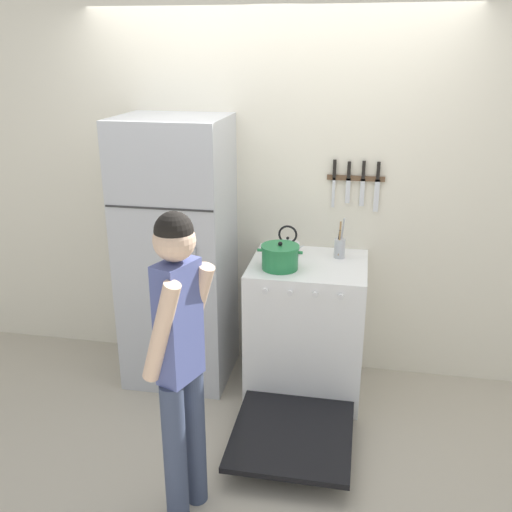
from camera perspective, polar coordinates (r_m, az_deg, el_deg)
ground_plane at (r=4.45m, az=1.45°, el=-10.16°), size 14.00×14.00×0.00m
wall_back at (r=3.99m, az=1.68°, el=6.06°), size 10.00×0.06×2.55m
refrigerator at (r=3.92m, az=-7.86°, el=0.19°), size 0.70×0.64×1.84m
stove_range at (r=3.88m, az=5.02°, el=-7.37°), size 0.76×1.41×0.93m
dutch_oven_pot at (r=3.59m, az=2.42°, el=-0.09°), size 0.28×0.24×0.18m
tea_kettle at (r=3.84m, az=3.21°, el=0.98°), size 0.21×0.16×0.21m
utensil_jar at (r=3.81m, az=8.37°, el=0.88°), size 0.07×0.07×0.27m
person at (r=2.71m, az=-7.59°, el=-9.66°), size 0.33×0.38×1.59m
wall_knife_strip at (r=3.86m, az=10.00°, el=7.71°), size 0.38×0.03×0.34m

